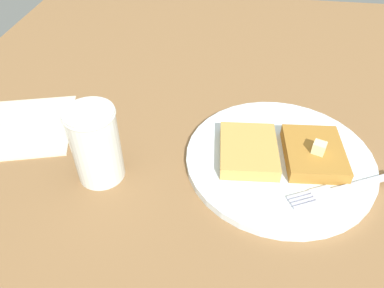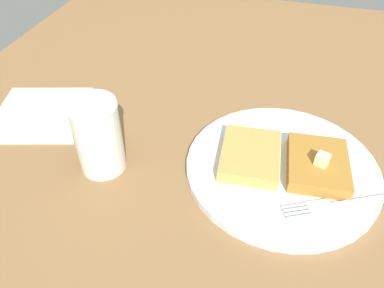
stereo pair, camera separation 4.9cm
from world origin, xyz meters
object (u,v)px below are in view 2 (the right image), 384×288
plate (282,168)px  napkin (40,114)px  fork (337,205)px  syrup_jar (99,139)px

plate → napkin: (39.38, -2.24, -0.47)cm
napkin → fork: bearing=170.7°
plate → fork: size_ratio=1.75×
fork → napkin: fork is taller
plate → syrup_jar: size_ratio=2.45×
fork → napkin: (46.56, -7.60, -1.15)cm
plate → fork: (-7.18, 5.36, 0.67)cm
syrup_jar → fork: bearing=-179.4°
fork → syrup_jar: (31.28, 0.33, 3.55)cm
plate → fork: 8.98cm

